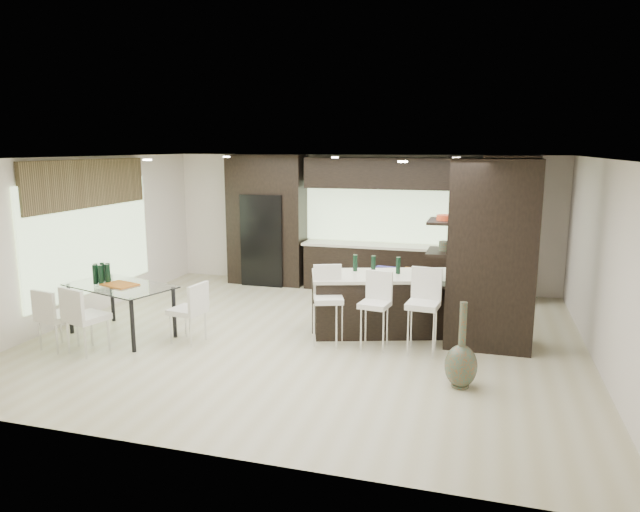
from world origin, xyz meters
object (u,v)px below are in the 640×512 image
(dining_table, at_px, (122,310))
(floor_vase, at_px, (462,345))
(chair_near, at_px, (87,322))
(stool_right, at_px, (422,320))
(kitchen_island, at_px, (384,303))
(bench, at_px, (403,307))
(chair_far, at_px, (58,321))
(stool_left, at_px, (328,313))
(stool_mid, at_px, (374,318))
(chair_end, at_px, (188,315))

(dining_table, bearing_deg, floor_vase, 11.66)
(dining_table, height_order, chair_near, chair_near)
(stool_right, distance_m, dining_table, 4.53)
(kitchen_island, height_order, stool_right, stool_right)
(bench, height_order, chair_far, chair_far)
(kitchen_island, distance_m, chair_near, 4.35)
(stool_left, distance_m, stool_mid, 0.68)
(chair_far, bearing_deg, stool_left, 30.18)
(stool_right, relative_size, chair_far, 1.17)
(dining_table, relative_size, chair_end, 1.96)
(stool_right, xyz_separation_m, bench, (-0.45, 1.37, -0.22))
(chair_far, bearing_deg, chair_near, 9.03)
(floor_vase, xyz_separation_m, chair_near, (-5.08, -0.26, -0.08))
(stool_right, bearing_deg, stool_left, -174.41)
(stool_right, height_order, chair_end, stool_right)
(dining_table, relative_size, chair_near, 1.84)
(stool_left, bearing_deg, chair_far, 179.09)
(stool_right, xyz_separation_m, chair_near, (-4.51, -1.28, -0.04))
(stool_left, distance_m, chair_far, 3.87)
(kitchen_island, relative_size, stool_mid, 2.48)
(stool_left, height_order, dining_table, stool_left)
(stool_mid, relative_size, stool_right, 0.92)
(stool_left, bearing_deg, chair_near, -177.79)
(kitchen_island, xyz_separation_m, stool_left, (-0.68, -0.78, 0.01))
(chair_far, bearing_deg, stool_mid, 27.45)
(stool_left, relative_size, chair_far, 1.13)
(bench, height_order, floor_vase, floor_vase)
(chair_far, bearing_deg, floor_vase, 13.49)
(stool_left, xyz_separation_m, bench, (0.91, 1.36, -0.21))
(stool_mid, xyz_separation_m, bench, (0.23, 1.35, -0.19))
(floor_vase, bearing_deg, chair_end, 172.42)
(bench, xyz_separation_m, dining_table, (-4.05, -1.86, 0.13))
(bench, distance_m, dining_table, 4.46)
(kitchen_island, bearing_deg, stool_right, -67.33)
(stool_mid, xyz_separation_m, chair_near, (-3.82, -1.30, -0.00))
(bench, relative_size, floor_vase, 1.28)
(stool_left, bearing_deg, kitchen_island, 28.95)
(kitchen_island, relative_size, bench, 1.63)
(chair_far, bearing_deg, stool_right, 25.15)
(chair_near, height_order, chair_end, chair_near)
(stool_left, height_order, stool_mid, stool_left)
(stool_right, bearing_deg, dining_table, -167.82)
(bench, bearing_deg, chair_near, -137.31)
(stool_mid, bearing_deg, chair_near, -152.53)
(stool_left, xyz_separation_m, dining_table, (-3.14, -0.50, -0.07))
(bench, xyz_separation_m, chair_far, (-4.57, -2.63, 0.15))
(floor_vase, relative_size, dining_table, 0.65)
(kitchen_island, bearing_deg, dining_table, -179.47)
(bench, distance_m, chair_near, 4.84)
(stool_mid, relative_size, dining_table, 0.54)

